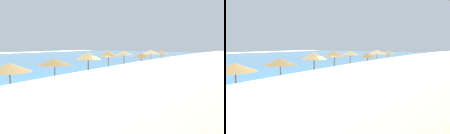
{
  "view_description": "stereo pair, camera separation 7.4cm",
  "coord_description": "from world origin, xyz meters",
  "views": [
    {
      "loc": [
        -14.45,
        -10.56,
        3.53
      ],
      "look_at": [
        2.28,
        1.36,
        1.29
      ],
      "focal_mm": 33.44,
      "sensor_mm": 36.0,
      "label": 1
    },
    {
      "loc": [
        -14.4,
        -10.62,
        3.53
      ],
      "look_at": [
        2.28,
        1.36,
        1.29
      ],
      "focal_mm": 33.44,
      "sensor_mm": 36.0,
      "label": 2
    }
  ],
  "objects": [
    {
      "name": "ground_plane",
      "position": [
        0.0,
        0.0,
        0.0
      ],
      "size": [
        160.0,
        160.0,
        0.0
      ],
      "primitive_type": "plane",
      "color": "beige"
    },
    {
      "name": "dune_ridge",
      "position": [
        0.22,
        -8.09,
        1.5
      ],
      "size": [
        54.25,
        8.8,
        3.01
      ],
      "primitive_type": "ellipsoid",
      "rotation": [
        0.0,
        0.0,
        -0.04
      ],
      "color": "beige",
      "rests_on": "ground_plane"
    },
    {
      "name": "beach_umbrella_2",
      "position": [
        -8.06,
        1.38,
        2.18
      ],
      "size": [
        2.57,
        2.57,
        2.45
      ],
      "color": "brown",
      "rests_on": "ground_plane"
    },
    {
      "name": "beach_umbrella_3",
      "position": [
        -4.39,
        1.85,
        2.24
      ],
      "size": [
        2.4,
        2.4,
        2.5
      ],
      "color": "brown",
      "rests_on": "ground_plane"
    },
    {
      "name": "beach_umbrella_4",
      "position": [
        -0.96,
        1.59,
        2.53
      ],
      "size": [
        2.24,
        2.24,
        2.84
      ],
      "color": "brown",
      "rests_on": "ground_plane"
    },
    {
      "name": "beach_umbrella_5",
      "position": [
        1.98,
        1.58,
        2.62
      ],
      "size": [
        2.0,
        2.0,
        2.94
      ],
      "color": "brown",
      "rests_on": "ground_plane"
    },
    {
      "name": "beach_umbrella_6",
      "position": [
        5.3,
        1.85,
        2.56
      ],
      "size": [
        1.97,
        1.97,
        2.81
      ],
      "color": "brown",
      "rests_on": "ground_plane"
    },
    {
      "name": "beach_umbrella_7",
      "position": [
        9.03,
        1.62,
        2.17
      ],
      "size": [
        1.92,
        1.92,
        2.47
      ],
      "color": "brown",
      "rests_on": "ground_plane"
    },
    {
      "name": "beach_umbrella_8",
      "position": [
        12.44,
        1.96,
        2.46
      ],
      "size": [
        2.48,
        2.48,
        2.75
      ],
      "color": "brown",
      "rests_on": "ground_plane"
    },
    {
      "name": "beach_umbrella_9",
      "position": [
        15.46,
        1.54,
        2.35
      ],
      "size": [
        2.01,
        2.01,
        2.61
      ],
      "color": "brown",
      "rests_on": "ground_plane"
    },
    {
      "name": "lounge_chair_1",
      "position": [
        -8.57,
        0.23,
        0.45
      ],
      "size": [
        1.54,
        0.94,
        1.07
      ],
      "rotation": [
        0.0,
        0.0,
        1.83
      ],
      "color": "#199972",
      "rests_on": "ground_plane"
    },
    {
      "name": "beach_ball",
      "position": [
        15.07,
        -1.68,
        0.15
      ],
      "size": [
        0.3,
        0.3,
        0.3
      ],
      "primitive_type": "sphere",
      "color": "red",
      "rests_on": "ground_plane"
    }
  ]
}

